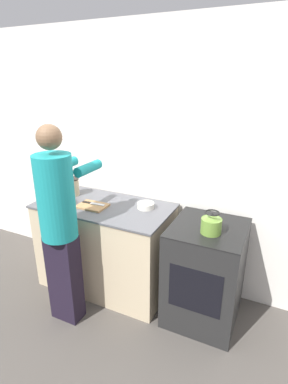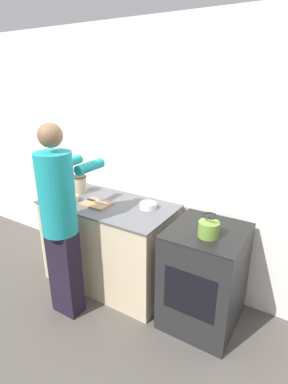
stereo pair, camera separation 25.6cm
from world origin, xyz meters
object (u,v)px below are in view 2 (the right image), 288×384
Objects in this scene: knife at (97,201)px; kettle at (209,227)px; bowl_prep at (148,206)px; canister_jar at (80,184)px; oven at (204,277)px; person at (60,218)px; cutting_board at (96,204)px.

kettle is (1.18, -0.06, 0.06)m from knife.
bowl_prep is at bearing 14.67° from knife.
knife is at bearing 177.17° from kettle.
bowl_prep is 0.86m from canister_jar.
oven is 0.52× the size of person.
knife is at bearing -177.95° from oven.
bowl_prep is at bearing 1.34° from canister_jar.
cutting_board is 1.15× the size of knife.
cutting_board is at bearing -66.31° from knife.
person reaches higher than bowl_prep.
kettle is at bearing -17.78° from bowl_prep.
person is at bearing -59.84° from canister_jar.
knife is 0.39m from canister_jar.
oven is at bearing 111.15° from kettle.
canister_jar reaches higher than kettle.
bowl_prep is (0.48, 0.66, -0.02)m from person.
bowl_prep is (-0.68, 0.22, -0.05)m from kettle.
cutting_board is (-0.00, 0.47, -0.04)m from person.
canister_jar is (-0.37, 0.17, 0.08)m from cutting_board.
kettle is 1.14× the size of bowl_prep.
person reaches higher than canister_jar.
person is 9.60× the size of kettle.
knife is 0.52m from bowl_prep.
person is at bearing -159.08° from kettle.
cutting_board is at bearing -176.39° from oven.
kettle is (1.16, -0.03, 0.07)m from cutting_board.
cutting_board is at bearing 90.18° from person.
oven is 3.79× the size of knife.
bowl_prep is (0.50, 0.16, 0.01)m from knife.
canister_jar is at bearing 176.21° from oven.
knife is at bearing 91.92° from person.
oven is at bearing 25.80° from person.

